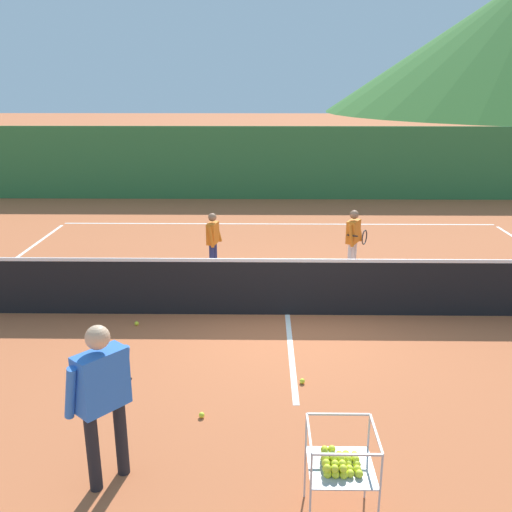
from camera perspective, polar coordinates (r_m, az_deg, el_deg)
ground_plane at (r=9.36m, az=3.21°, el=-5.97°), size 120.00×120.00×0.00m
line_baseline_far at (r=15.21m, az=2.29°, el=3.28°), size 11.64×0.08×0.01m
line_service_center at (r=9.36m, az=3.21°, el=-5.95°), size 0.08×5.46×0.01m
tennis_net at (r=9.18m, az=3.26°, el=-3.10°), size 11.91×0.08×1.05m
instructor at (r=5.49m, az=-15.36°, el=-13.05°), size 0.59×0.79×1.64m
student_0 at (r=11.21m, az=-4.40°, el=1.94°), size 0.30×0.49×1.22m
student_1 at (r=11.26m, az=9.90°, el=2.04°), size 0.41×0.71×1.29m
ball_cart at (r=5.14m, az=8.45°, el=-20.14°), size 0.58×0.58×0.90m
tennis_ball_0 at (r=6.73m, az=-5.54°, el=-15.80°), size 0.07×0.07×0.07m
tennis_ball_2 at (r=7.37m, az=4.73°, el=-12.56°), size 0.07×0.07×0.07m
tennis_ball_6 at (r=8.46m, az=-15.93°, el=-9.08°), size 0.07×0.07×0.07m
tennis_ball_7 at (r=9.14m, az=-12.05°, el=-6.73°), size 0.07×0.07×0.07m
windscreen_fence at (r=18.30m, az=2.08°, el=9.41°), size 25.60×0.08×2.34m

